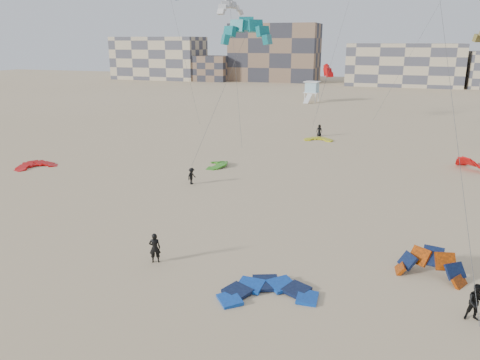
% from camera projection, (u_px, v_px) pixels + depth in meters
% --- Properties ---
extents(ground, '(320.00, 320.00, 0.00)m').
position_uv_depth(ground, '(193.00, 303.00, 23.63)').
color(ground, tan).
rests_on(ground, ground).
extents(kite_ground_blue, '(6.04, 6.17, 0.92)m').
position_uv_depth(kite_ground_blue, '(268.00, 295.00, 24.40)').
color(kite_ground_blue, '#0D48BB').
rests_on(kite_ground_blue, ground).
extents(kite_ground_orange, '(4.40, 4.36, 3.74)m').
position_uv_depth(kite_ground_orange, '(429.00, 276.00, 26.32)').
color(kite_ground_orange, '#D74404').
rests_on(kite_ground_orange, ground).
extents(kite_ground_red, '(5.47, 5.41, 1.56)m').
position_uv_depth(kite_ground_red, '(36.00, 167.00, 49.08)').
color(kite_ground_red, red).
rests_on(kite_ground_red, ground).
extents(kite_ground_green, '(3.99, 3.82, 1.34)m').
position_uv_depth(kite_ground_green, '(216.00, 166.00, 49.58)').
color(kite_ground_green, '#409426').
rests_on(kite_ground_green, ground).
extents(kite_ground_red_far, '(5.37, 5.36, 3.78)m').
position_uv_depth(kite_ground_red_far, '(472.00, 169.00, 48.33)').
color(kite_ground_red_far, red).
rests_on(kite_ground_red_far, ground).
extents(kite_ground_yellow, '(3.53, 3.71, 0.59)m').
position_uv_depth(kite_ground_yellow, '(318.00, 140.00, 62.34)').
color(kite_ground_yellow, '#D4E60A').
rests_on(kite_ground_yellow, ground).
extents(kitesurfer_main, '(0.80, 0.68, 1.85)m').
position_uv_depth(kitesurfer_main, '(155.00, 248.00, 27.78)').
color(kitesurfer_main, black).
rests_on(kitesurfer_main, ground).
extents(kitesurfer_b, '(1.00, 0.83, 1.87)m').
position_uv_depth(kitesurfer_b, '(476.00, 303.00, 21.95)').
color(kitesurfer_b, black).
rests_on(kitesurfer_b, ground).
extents(kitesurfer_c, '(0.80, 1.11, 1.55)m').
position_uv_depth(kitesurfer_c, '(192.00, 176.00, 43.07)').
color(kitesurfer_c, black).
rests_on(kitesurfer_c, ground).
extents(kitesurfer_e, '(0.85, 0.61, 1.63)m').
position_uv_depth(kitesurfer_e, '(319.00, 130.00, 64.77)').
color(kitesurfer_e, black).
rests_on(kitesurfer_e, ground).
extents(kite_fly_teal_a, '(7.32, 6.01, 13.96)m').
position_uv_depth(kite_fly_teal_a, '(246.00, 34.00, 43.71)').
color(kite_fly_teal_a, '#108475').
rests_on(kite_fly_teal_a, ground).
extents(kite_fly_grey, '(6.40, 10.00, 16.82)m').
position_uv_depth(kite_fly_grey, '(230.00, 9.00, 57.12)').
color(kite_fly_grey, silver).
rests_on(kite_fly_grey, ground).
extents(kite_fly_red, '(4.55, 4.86, 8.44)m').
position_uv_depth(kite_fly_red, '(328.00, 72.00, 74.72)').
color(kite_fly_red, red).
rests_on(kite_fly_red, ground).
extents(lifeguard_tower_far, '(3.43, 6.16, 4.37)m').
position_uv_depth(lifeguard_tower_far, '(312.00, 92.00, 101.04)').
color(lifeguard_tower_far, white).
rests_on(lifeguard_tower_far, ground).
extents(condo_west_a, '(30.00, 15.00, 14.00)m').
position_uv_depth(condo_west_a, '(159.00, 58.00, 160.99)').
color(condo_west_a, '#C3B28F').
rests_on(condo_west_a, ground).
extents(condo_west_b, '(28.00, 14.00, 18.00)m').
position_uv_depth(condo_west_b, '(275.00, 53.00, 151.98)').
color(condo_west_b, '#7B604A').
rests_on(condo_west_b, ground).
extents(condo_mid, '(32.00, 16.00, 12.00)m').
position_uv_depth(condo_mid, '(404.00, 65.00, 137.13)').
color(condo_mid, '#C3B28F').
rests_on(condo_mid, ground).
extents(condo_fill_left, '(12.00, 10.00, 8.00)m').
position_uv_depth(condo_fill_left, '(211.00, 68.00, 153.99)').
color(condo_fill_left, '#7B604A').
rests_on(condo_fill_left, ground).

